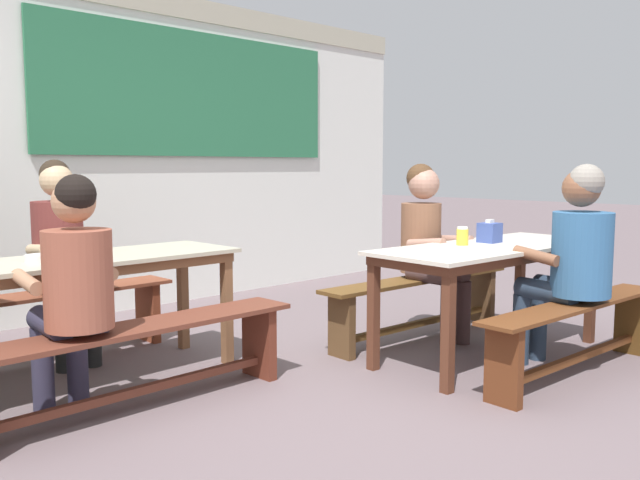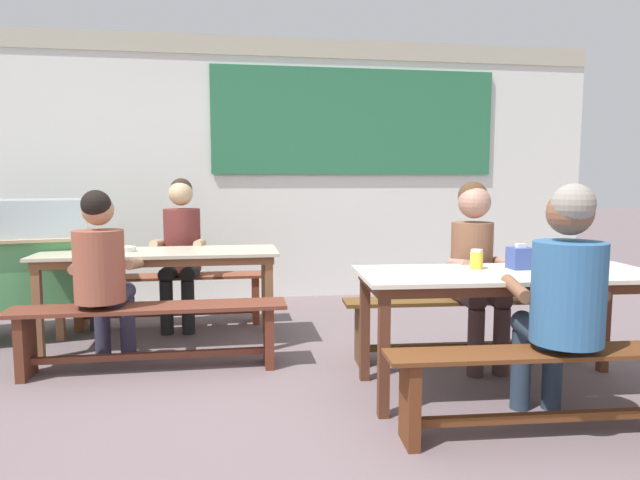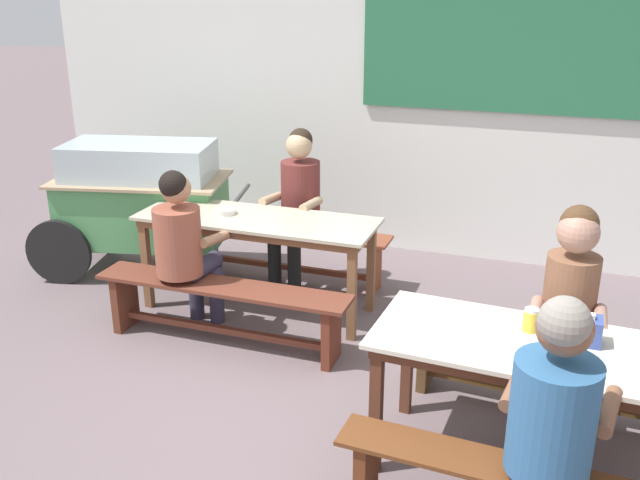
% 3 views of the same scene
% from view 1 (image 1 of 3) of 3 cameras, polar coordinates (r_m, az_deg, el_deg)
% --- Properties ---
extents(ground_plane, '(40.00, 40.00, 0.00)m').
position_cam_1_polar(ground_plane, '(3.87, 1.01, -13.00)').
color(ground_plane, '#6C5C5F').
extents(backdrop_wall, '(7.56, 0.23, 2.82)m').
position_cam_1_polar(backdrop_wall, '(6.05, -18.76, 7.96)').
color(backdrop_wall, white).
rests_on(backdrop_wall, ground_plane).
extents(dining_table_far, '(1.83, 0.63, 0.75)m').
position_cam_1_polar(dining_table_far, '(4.14, -19.46, -2.46)').
color(dining_table_far, '#BDB79E').
rests_on(dining_table_far, ground_plane).
extents(dining_table_near, '(1.85, 0.81, 0.75)m').
position_cam_1_polar(dining_table_near, '(4.63, 14.37, -1.33)').
color(dining_table_near, beige).
rests_on(dining_table_near, ground_plane).
extents(bench_far_back, '(1.77, 0.30, 0.46)m').
position_cam_1_polar(bench_far_back, '(4.76, -22.49, -5.98)').
color(bench_far_back, brown).
rests_on(bench_far_back, ground_plane).
extents(bench_far_front, '(1.85, 0.31, 0.46)m').
position_cam_1_polar(bench_far_front, '(3.67, -15.07, -9.19)').
color(bench_far_front, brown).
rests_on(bench_far_front, ground_plane).
extents(bench_near_back, '(1.84, 0.35, 0.46)m').
position_cam_1_polar(bench_near_back, '(5.06, 8.45, -4.81)').
color(bench_near_back, brown).
rests_on(bench_near_back, ground_plane).
extents(bench_near_front, '(1.78, 0.35, 0.46)m').
position_cam_1_polar(bench_near_front, '(4.39, 20.94, -7.06)').
color(bench_near_front, brown).
rests_on(bench_near_front, ground_plane).
extents(person_center_facing, '(0.46, 0.53, 1.32)m').
position_cam_1_polar(person_center_facing, '(4.68, -21.15, -0.54)').
color(person_center_facing, black).
rests_on(person_center_facing, ground_plane).
extents(person_right_near_table, '(0.41, 0.53, 1.30)m').
position_cam_1_polar(person_right_near_table, '(4.96, 9.19, 0.13)').
color(person_right_near_table, '#473130').
rests_on(person_right_near_table, ground_plane).
extents(person_near_front, '(0.51, 0.60, 1.29)m').
position_cam_1_polar(person_near_front, '(4.37, 20.69, -1.09)').
color(person_near_front, '#2A3A4E').
rests_on(person_near_front, ground_plane).
extents(person_left_back_turned, '(0.46, 0.53, 1.24)m').
position_cam_1_polar(person_left_back_turned, '(3.50, -20.22, -3.38)').
color(person_left_back_turned, '#353249').
rests_on(person_left_back_turned, ground_plane).
extents(tissue_box, '(0.13, 0.13, 0.16)m').
position_cam_1_polar(tissue_box, '(4.77, 14.23, 0.63)').
color(tissue_box, '#394E97').
rests_on(tissue_box, dining_table_near).
extents(condiment_jar, '(0.08, 0.08, 0.12)m').
position_cam_1_polar(condiment_jar, '(4.57, 12.02, 0.32)').
color(condiment_jar, yellow).
rests_on(condiment_jar, dining_table_near).
extents(soup_bowl, '(0.15, 0.15, 0.04)m').
position_cam_1_polar(soup_bowl, '(4.02, -22.81, -1.42)').
color(soup_bowl, silver).
rests_on(soup_bowl, dining_table_far).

